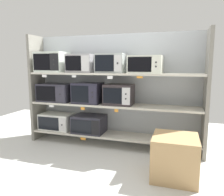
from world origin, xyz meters
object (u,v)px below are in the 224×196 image
(microwave_0, at_px, (57,121))
(microwave_5, at_px, (53,62))
(microwave_1, at_px, (89,124))
(microwave_8, at_px, (146,64))
(microwave_4, at_px, (119,95))
(microwave_6, at_px, (81,63))
(shipping_carton, at_px, (175,157))
(microwave_7, at_px, (111,63))
(microwave_2, at_px, (56,92))
(microwave_3, at_px, (88,93))

(microwave_0, relative_size, microwave_5, 1.15)
(microwave_0, xyz_separation_m, microwave_5, (-0.04, 0.00, 1.03))
(microwave_1, distance_m, microwave_5, 1.22)
(microwave_8, bearing_deg, microwave_5, 180.00)
(microwave_4, distance_m, microwave_6, 0.80)
(microwave_1, height_order, shipping_carton, shipping_carton)
(microwave_0, distance_m, shipping_carton, 2.17)
(microwave_5, distance_m, microwave_6, 0.54)
(microwave_4, relative_size, microwave_7, 1.02)
(microwave_5, bearing_deg, microwave_4, 0.01)
(microwave_2, relative_size, microwave_3, 1.26)
(microwave_4, bearing_deg, microwave_0, -179.99)
(microwave_2, relative_size, microwave_7, 1.30)
(microwave_1, bearing_deg, microwave_5, -179.99)
(microwave_3, distance_m, microwave_7, 0.63)
(microwave_6, distance_m, microwave_8, 1.05)
(shipping_carton, bearing_deg, microwave_3, 151.91)
(microwave_0, height_order, microwave_4, microwave_4)
(microwave_1, distance_m, microwave_2, 0.80)
(microwave_3, distance_m, microwave_4, 0.53)
(microwave_2, bearing_deg, microwave_7, -0.00)
(microwave_3, bearing_deg, microwave_1, 0.44)
(microwave_0, distance_m, microwave_4, 1.25)
(microwave_0, xyz_separation_m, microwave_8, (1.55, -0.00, 0.99))
(microwave_1, bearing_deg, microwave_4, 0.01)
(microwave_8, bearing_deg, microwave_1, 179.99)
(microwave_2, xyz_separation_m, microwave_7, (1.00, -0.00, 0.50))
(microwave_5, bearing_deg, microwave_1, 0.01)
(microwave_1, relative_size, microwave_6, 1.20)
(microwave_4, distance_m, microwave_8, 0.62)
(microwave_0, height_order, microwave_1, microwave_1)
(microwave_2, xyz_separation_m, microwave_6, (0.49, 0.00, 0.50))
(microwave_7, bearing_deg, microwave_0, 180.00)
(microwave_2, relative_size, microwave_5, 1.17)
(microwave_3, bearing_deg, microwave_5, 179.99)
(microwave_5, bearing_deg, microwave_2, -0.13)
(microwave_4, xyz_separation_m, shipping_carton, (0.89, -0.76, -0.60))
(microwave_7, bearing_deg, shipping_carton, -36.75)
(microwave_1, bearing_deg, shipping_carton, -28.44)
(microwave_2, relative_size, shipping_carton, 1.12)
(microwave_5, bearing_deg, microwave_3, -0.01)
(microwave_6, bearing_deg, microwave_8, -0.01)
(microwave_7, bearing_deg, microwave_6, 179.97)
(microwave_6, bearing_deg, microwave_0, -179.98)
(microwave_0, bearing_deg, microwave_1, 0.02)
(microwave_0, bearing_deg, microwave_4, 0.01)
(shipping_carton, bearing_deg, microwave_4, 139.50)
(microwave_5, height_order, microwave_8, microwave_5)
(microwave_0, bearing_deg, microwave_3, 0.00)
(microwave_2, distance_m, microwave_5, 0.52)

